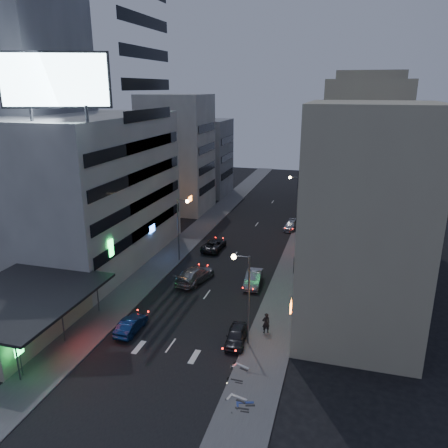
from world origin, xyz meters
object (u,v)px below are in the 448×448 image
at_px(scooter_silver_a, 248,392).
at_px(scooter_blue, 254,395).
at_px(parked_car_right_near, 236,336).
at_px(parked_car_right_far, 291,225).
at_px(road_car_silver, 195,275).
at_px(road_car_blue, 131,325).
at_px(scooter_silver_b, 250,362).
at_px(person, 266,323).
at_px(parked_car_right_mid, 253,279).
at_px(parked_car_left, 214,245).
at_px(scooter_black_a, 250,403).
at_px(scooter_black_b, 244,375).

relative_size(scooter_silver_a, scooter_blue, 1.07).
height_order(parked_car_right_near, scooter_silver_a, parked_car_right_near).
height_order(parked_car_right_far, road_car_silver, road_car_silver).
bearing_deg(road_car_silver, parked_car_right_near, 137.34).
relative_size(road_car_blue, scooter_silver_b, 2.22).
bearing_deg(person, scooter_blue, 65.74).
bearing_deg(road_car_blue, scooter_silver_a, 153.83).
height_order(parked_car_right_far, scooter_blue, parked_car_right_far).
relative_size(parked_car_right_mid, road_car_silver, 0.81).
bearing_deg(road_car_silver, person, 150.59).
bearing_deg(person, parked_car_left, -90.49).
height_order(parked_car_left, scooter_black_a, parked_car_left).
relative_size(road_car_silver, person, 3.04).
bearing_deg(person, scooter_silver_a, 62.88).
xyz_separation_m(scooter_black_b, scooter_silver_b, (0.14, 1.61, 0.09)).
xyz_separation_m(parked_car_right_near, scooter_blue, (3.06, -6.95, -0.00)).
bearing_deg(scooter_black_b, scooter_black_a, -156.72).
xyz_separation_m(scooter_black_a, scooter_blue, (0.15, 0.79, 0.06)).
height_order(parked_car_right_near, parked_car_right_far, parked_car_right_near).
bearing_deg(person, scooter_black_b, 57.28).
height_order(scooter_black_a, scooter_blue, scooter_blue).
bearing_deg(parked_car_right_far, road_car_blue, -101.39).
bearing_deg(parked_car_left, parked_car_right_far, -125.86).
distance_m(parked_car_right_near, scooter_blue, 7.59).
bearing_deg(scooter_silver_b, person, 18.41).
height_order(parked_car_left, scooter_black_b, parked_car_left).
distance_m(scooter_black_a, scooter_black_b, 2.99).
height_order(parked_car_right_far, road_car_blue, road_car_blue).
bearing_deg(parked_car_left, person, 120.56).
bearing_deg(scooter_silver_a, person, 16.73).
bearing_deg(scooter_black_b, scooter_blue, -146.28).
xyz_separation_m(person, scooter_black_b, (-0.35, -7.08, -0.48)).
height_order(parked_car_right_near, parked_car_right_mid, parked_car_right_mid).
bearing_deg(parked_car_right_far, scooter_black_a, -81.44).
xyz_separation_m(parked_car_right_far, road_car_blue, (-9.85, -33.75, 0.05)).
xyz_separation_m(person, scooter_silver_a, (0.43, -9.01, -0.36)).
bearing_deg(scooter_black_b, person, -1.11).
height_order(parked_car_right_near, road_car_blue, parked_car_right_near).
bearing_deg(parked_car_right_mid, road_car_blue, -128.63).
height_order(parked_car_right_near, parked_car_left, parked_car_left).
bearing_deg(road_car_blue, scooter_black_a, 151.31).
height_order(scooter_black_b, scooter_silver_b, scooter_silver_b).
bearing_deg(scooter_silver_a, scooter_blue, -84.00).
xyz_separation_m(road_car_blue, road_car_silver, (1.94, 11.66, 0.17)).
distance_m(person, scooter_black_a, 9.90).
relative_size(parked_car_left, scooter_silver_b, 2.78).
relative_size(road_car_blue, person, 2.15).
xyz_separation_m(person, scooter_silver_b, (-0.21, -5.47, -0.39)).
relative_size(person, scooter_blue, 1.05).
distance_m(parked_car_right_mid, scooter_black_b, 16.90).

